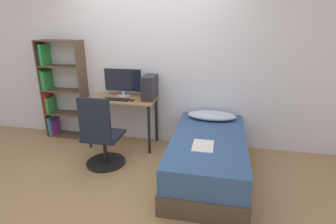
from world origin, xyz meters
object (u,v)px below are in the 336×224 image
Objects in this scene: keyboard at (117,99)px; bookshelf at (59,90)px; monitor at (123,81)px; office_chair at (102,141)px; pc_tower at (150,87)px; bed at (208,156)px.

bookshelf is at bearing 167.86° from keyboard.
monitor reaches higher than keyboard.
monitor is at bearing 1.11° from bookshelf.
keyboard is (-0.01, -0.27, -0.22)m from monitor.
bookshelf is 1.48m from office_chair.
bookshelf is 4.28× the size of pc_tower.
monitor is (1.14, 0.02, 0.20)m from bookshelf.
keyboard reaches higher than bed.
bed is 2.94× the size of monitor.
bed is at bearing -29.45° from monitor.
keyboard is at bearing 90.75° from office_chair.
monitor is (-1.41, 0.80, 0.75)m from bed.
bookshelf is at bearing 163.12° from bed.
bed is 4.61× the size of keyboard.
pc_tower is at bearing -2.48° from bookshelf.
monitor is at bearing 150.55° from bed.
monitor is (0.00, 0.87, 0.63)m from office_chair.
office_chair is 2.55× the size of keyboard.
pc_tower reaches higher than office_chair.
bookshelf reaches higher than office_chair.
keyboard is 0.53m from pc_tower.
bookshelf reaches higher than monitor.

